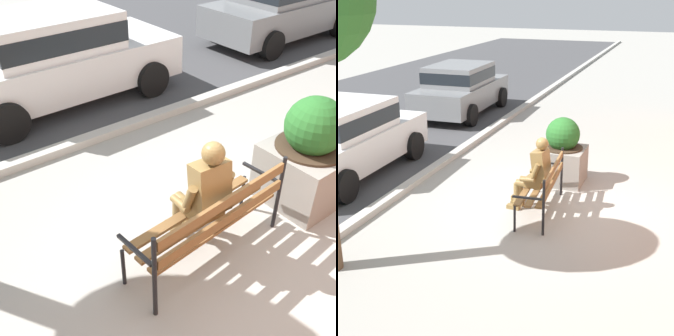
# 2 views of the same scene
# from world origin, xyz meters

# --- Properties ---
(ground_plane) EXTENTS (80.00, 80.00, 0.00)m
(ground_plane) POSITION_xyz_m (0.00, 0.00, 0.00)
(ground_plane) COLOR #9E9B93
(curb_stone) EXTENTS (60.00, 0.20, 0.12)m
(curb_stone) POSITION_xyz_m (0.00, 2.90, 0.06)
(curb_stone) COLOR #B2AFA8
(curb_stone) RESTS_ON ground
(park_bench) EXTENTS (1.83, 0.67, 0.95)m
(park_bench) POSITION_xyz_m (-0.24, 0.06, 0.54)
(park_bench) COLOR brown
(park_bench) RESTS_ON ground
(bronze_statue_seated) EXTENTS (0.68, 0.77, 1.37)m
(bronze_statue_seated) POSITION_xyz_m (-0.21, 0.27, 0.67)
(bronze_statue_seated) COLOR olive
(bronze_statue_seated) RESTS_ON ground
(concrete_planter) EXTENTS (0.90, 0.90, 1.35)m
(concrete_planter) POSITION_xyz_m (1.34, 0.13, 0.59)
(concrete_planter) COLOR gray
(concrete_planter) RESTS_ON ground
(parked_car_white) EXTENTS (4.13, 1.99, 1.56)m
(parked_car_white) POSITION_xyz_m (0.20, 4.52, 0.84)
(parked_car_white) COLOR silver
(parked_car_white) RESTS_ON ground
(parked_car_grey) EXTENTS (4.13, 1.99, 1.56)m
(parked_car_grey) POSITION_xyz_m (6.06, 4.52, 0.84)
(parked_car_grey) COLOR slate
(parked_car_grey) RESTS_ON ground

